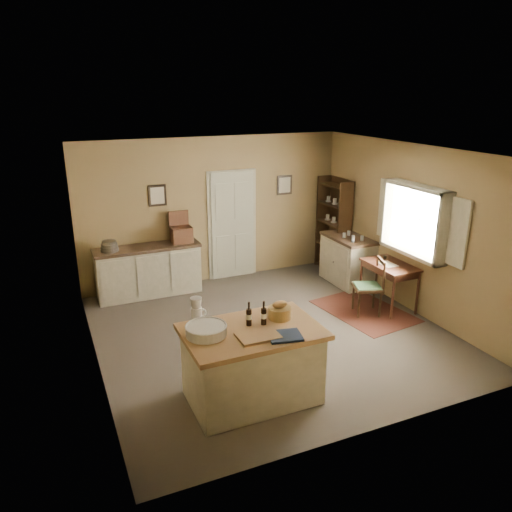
{
  "coord_description": "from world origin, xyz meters",
  "views": [
    {
      "loc": [
        -2.92,
        -6.12,
        3.51
      ],
      "look_at": [
        -0.12,
        0.29,
        1.15
      ],
      "focal_mm": 35.0,
      "sensor_mm": 36.0,
      "label": 1
    }
  ],
  "objects_px": {
    "work_island": "(251,362)",
    "right_cabinet": "(347,259)",
    "sideboard": "(149,269)",
    "shelving_unit": "(335,225)",
    "writing_desk": "(390,269)",
    "desk_chair": "(367,287)"
  },
  "relations": [
    {
      "from": "desk_chair",
      "to": "right_cabinet",
      "type": "relative_size",
      "value": 0.84
    },
    {
      "from": "work_island",
      "to": "right_cabinet",
      "type": "xyz_separation_m",
      "value": [
        3.13,
        2.72,
        -0.02
      ]
    },
    {
      "from": "work_island",
      "to": "shelving_unit",
      "type": "height_order",
      "value": "shelving_unit"
    },
    {
      "from": "right_cabinet",
      "to": "shelving_unit",
      "type": "xyz_separation_m",
      "value": [
        0.15,
        0.71,
        0.47
      ]
    },
    {
      "from": "desk_chair",
      "to": "writing_desk",
      "type": "bearing_deg",
      "value": 28.32
    },
    {
      "from": "work_island",
      "to": "shelving_unit",
      "type": "relative_size",
      "value": 0.84
    },
    {
      "from": "right_cabinet",
      "to": "writing_desk",
      "type": "bearing_deg",
      "value": -89.99
    },
    {
      "from": "shelving_unit",
      "to": "writing_desk",
      "type": "bearing_deg",
      "value": -94.42
    },
    {
      "from": "work_island",
      "to": "desk_chair",
      "type": "bearing_deg",
      "value": 28.01
    },
    {
      "from": "writing_desk",
      "to": "right_cabinet",
      "type": "height_order",
      "value": "right_cabinet"
    },
    {
      "from": "work_island",
      "to": "desk_chair",
      "type": "relative_size",
      "value": 1.72
    },
    {
      "from": "work_island",
      "to": "sideboard",
      "type": "xyz_separation_m",
      "value": [
        -0.42,
        3.63,
        -0.0
      ]
    },
    {
      "from": "right_cabinet",
      "to": "shelving_unit",
      "type": "bearing_deg",
      "value": 78.09
    },
    {
      "from": "desk_chair",
      "to": "work_island",
      "type": "bearing_deg",
      "value": -132.52
    },
    {
      "from": "writing_desk",
      "to": "desk_chair",
      "type": "relative_size",
      "value": 1.03
    },
    {
      "from": "sideboard",
      "to": "right_cabinet",
      "type": "relative_size",
      "value": 1.68
    },
    {
      "from": "shelving_unit",
      "to": "right_cabinet",
      "type": "bearing_deg",
      "value": -101.91
    },
    {
      "from": "right_cabinet",
      "to": "shelving_unit",
      "type": "relative_size",
      "value": 0.58
    },
    {
      "from": "desk_chair",
      "to": "right_cabinet",
      "type": "distance_m",
      "value": 1.39
    },
    {
      "from": "work_island",
      "to": "shelving_unit",
      "type": "bearing_deg",
      "value": 46.12
    },
    {
      "from": "work_island",
      "to": "sideboard",
      "type": "relative_size",
      "value": 0.86
    },
    {
      "from": "writing_desk",
      "to": "shelving_unit",
      "type": "distance_m",
      "value": 1.96
    }
  ]
}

